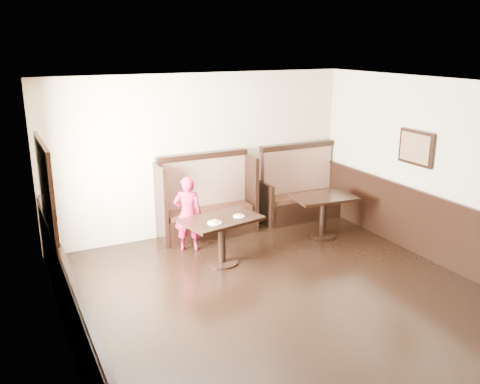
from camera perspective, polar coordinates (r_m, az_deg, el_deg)
ground at (r=6.51m, az=7.88°, el=-14.07°), size 7.00×7.00×0.00m
room_shell at (r=6.26m, az=4.38°, el=-8.33°), size 7.00×7.00×7.00m
booth_main at (r=8.96m, az=-3.81°, el=-1.52°), size 1.75×0.72×1.45m
booth_neighbor at (r=9.84m, az=6.74°, el=-0.21°), size 1.65×0.72×1.45m
table_main at (r=7.73m, az=-2.07°, el=-4.15°), size 1.28×0.93×0.74m
table_neighbor at (r=8.94m, az=9.35°, el=-1.58°), size 1.13×0.81×0.74m
child at (r=8.25m, az=-5.87°, el=-2.46°), size 0.54×0.45×1.25m
pizza_plate_left at (r=7.47m, az=-2.87°, el=-3.40°), size 0.21×0.21×0.04m
pizza_plate_right at (r=7.74m, az=-0.14°, el=-2.67°), size 0.18×0.18×0.03m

